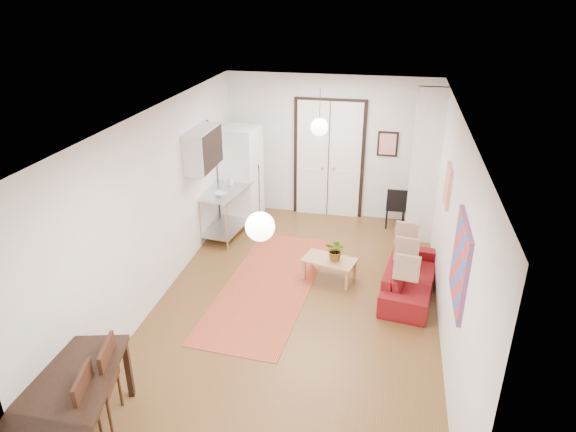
% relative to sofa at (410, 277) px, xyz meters
% --- Properties ---
extents(floor, '(7.00, 7.00, 0.00)m').
position_rel_sofa_xyz_m(floor, '(-1.69, -0.71, -0.27)').
color(floor, brown).
rests_on(floor, ground).
extents(ceiling, '(4.20, 7.00, 0.02)m').
position_rel_sofa_xyz_m(ceiling, '(-1.69, -0.71, 2.63)').
color(ceiling, white).
rests_on(ceiling, wall_back).
extents(wall_back, '(4.20, 0.02, 2.90)m').
position_rel_sofa_xyz_m(wall_back, '(-1.69, 2.79, 1.18)').
color(wall_back, white).
rests_on(wall_back, floor).
extents(wall_front, '(4.20, 0.02, 2.90)m').
position_rel_sofa_xyz_m(wall_front, '(-1.69, -4.21, 1.18)').
color(wall_front, white).
rests_on(wall_front, floor).
extents(wall_left, '(0.02, 7.00, 2.90)m').
position_rel_sofa_xyz_m(wall_left, '(-3.79, -0.71, 1.18)').
color(wall_left, white).
rests_on(wall_left, floor).
extents(wall_right, '(0.02, 7.00, 2.90)m').
position_rel_sofa_xyz_m(wall_right, '(0.41, -0.71, 1.18)').
color(wall_right, white).
rests_on(wall_right, floor).
extents(double_doors, '(1.44, 0.06, 2.50)m').
position_rel_sofa_xyz_m(double_doors, '(-1.69, 2.74, 0.93)').
color(double_doors, white).
rests_on(double_doors, wall_back).
extents(stub_partition, '(0.50, 0.10, 2.90)m').
position_rel_sofa_xyz_m(stub_partition, '(0.16, 1.84, 1.18)').
color(stub_partition, white).
rests_on(stub_partition, floor).
extents(wall_cabinet, '(0.35, 1.00, 0.70)m').
position_rel_sofa_xyz_m(wall_cabinet, '(-3.61, 0.79, 1.63)').
color(wall_cabinet, silver).
rests_on(wall_cabinet, wall_left).
extents(painting_popart, '(0.05, 1.00, 1.00)m').
position_rel_sofa_xyz_m(painting_popart, '(0.39, -1.96, 1.38)').
color(painting_popart, red).
rests_on(painting_popart, wall_right).
extents(painting_abstract, '(0.05, 0.50, 0.60)m').
position_rel_sofa_xyz_m(painting_abstract, '(0.39, 0.09, 1.53)').
color(painting_abstract, white).
rests_on(painting_abstract, wall_right).
extents(poster_back, '(0.40, 0.03, 0.50)m').
position_rel_sofa_xyz_m(poster_back, '(-0.54, 2.76, 1.33)').
color(poster_back, red).
rests_on(poster_back, wall_back).
extents(print_left, '(0.03, 0.44, 0.54)m').
position_rel_sofa_xyz_m(print_left, '(-3.76, 1.29, 1.68)').
color(print_left, '#9C6141').
rests_on(print_left, wall_left).
extents(pendant_back, '(0.30, 0.30, 0.80)m').
position_rel_sofa_xyz_m(pendant_back, '(-1.69, 1.29, 1.98)').
color(pendant_back, white).
rests_on(pendant_back, ceiling).
extents(pendant_front, '(0.30, 0.30, 0.80)m').
position_rel_sofa_xyz_m(pendant_front, '(-1.69, -2.71, 1.98)').
color(pendant_front, white).
rests_on(pendant_front, ceiling).
extents(kilim_rug, '(1.58, 3.67, 0.01)m').
position_rel_sofa_xyz_m(kilim_rug, '(-2.23, -0.27, -0.26)').
color(kilim_rug, '#B64D2D').
rests_on(kilim_rug, floor).
extents(sofa, '(1.90, 0.96, 0.53)m').
position_rel_sofa_xyz_m(sofa, '(0.00, 0.00, 0.00)').
color(sofa, maroon).
rests_on(sofa, floor).
extents(coffee_table, '(0.93, 0.65, 0.37)m').
position_rel_sofa_xyz_m(coffee_table, '(-1.29, 0.12, 0.06)').
color(coffee_table, tan).
rests_on(coffee_table, floor).
extents(potted_plant, '(0.39, 0.35, 0.36)m').
position_rel_sofa_xyz_m(potted_plant, '(-1.19, 0.12, 0.29)').
color(potted_plant, '#39652D').
rests_on(potted_plant, coffee_table).
extents(kitchen_counter, '(0.78, 1.31, 0.95)m').
position_rel_sofa_xyz_m(kitchen_counter, '(-3.44, 1.36, 0.35)').
color(kitchen_counter, silver).
rests_on(kitchen_counter, floor).
extents(bowl, '(0.26, 0.26, 0.05)m').
position_rel_sofa_xyz_m(bowl, '(-3.44, 1.06, 0.71)').
color(bowl, silver).
rests_on(bowl, kitchen_counter).
extents(soap_bottle, '(0.10, 0.11, 0.20)m').
position_rel_sofa_xyz_m(soap_bottle, '(-3.44, 1.61, 0.78)').
color(soap_bottle, teal).
rests_on(soap_bottle, kitchen_counter).
extents(fridge, '(0.78, 0.78, 1.95)m').
position_rel_sofa_xyz_m(fridge, '(-3.36, 2.15, 0.71)').
color(fridge, white).
rests_on(fridge, floor).
extents(dining_table, '(1.21, 1.69, 0.84)m').
position_rel_sofa_xyz_m(dining_table, '(-3.44, -3.76, 0.48)').
color(dining_table, black).
rests_on(dining_table, floor).
extents(dining_chair_near, '(0.60, 0.76, 1.04)m').
position_rel_sofa_xyz_m(dining_chair_near, '(-3.44, -3.30, 0.34)').
color(dining_chair_near, '#381E12').
rests_on(dining_chair_near, floor).
extents(dining_chair_far, '(0.60, 0.76, 1.04)m').
position_rel_sofa_xyz_m(dining_chair_far, '(-3.44, -3.76, 0.34)').
color(dining_chair_far, '#381E12').
rests_on(dining_chair_far, floor).
extents(black_side_chair, '(0.39, 0.39, 0.84)m').
position_rel_sofa_xyz_m(black_side_chair, '(-0.27, 2.51, 0.22)').
color(black_side_chair, black).
rests_on(black_side_chair, floor).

